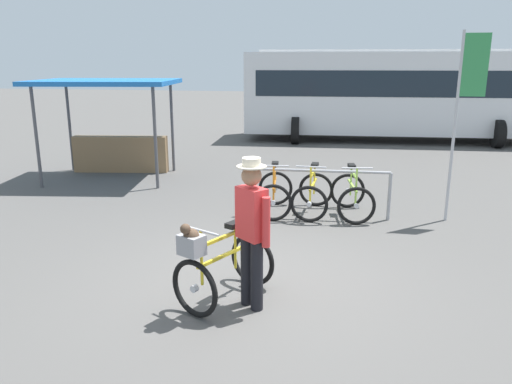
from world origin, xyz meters
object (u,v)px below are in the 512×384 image
Objects in this scene: person_with_featured_bike at (252,228)px; racked_bike_yellow at (313,195)px; banner_flag at (467,91)px; bus_distant at (392,90)px; racked_bike_lime at (352,196)px; featured_bicycle at (218,264)px; racked_bike_orange at (274,193)px; market_stall at (113,118)px.

racked_bike_yellow is at bearing 84.15° from person_with_featured_bike.
banner_flag is (2.46, 0.08, 1.86)m from racked_bike_yellow.
person_with_featured_bike is 13.27m from bus_distant.
featured_bicycle is (-1.47, -3.72, 0.12)m from racked_bike_lime.
bus_distant is at bearing 93.41° from banner_flag.
racked_bike_lime is 0.96× the size of featured_bicycle.
bus_distant is 3.17× the size of banner_flag.
featured_bicycle is at bearing -101.80° from racked_bike_yellow.
featured_bicycle is 0.61m from person_with_featured_bike.
racked_bike_orange is at bearing 88.90° from featured_bicycle.
racked_bike_orange and racked_bike_lime have the same top height.
market_stall is (-4.60, 5.95, 0.45)m from person_with_featured_bike.
featured_bicycle is at bearing -111.55° from racked_bike_lime.
racked_bike_yellow is 0.66× the size of person_with_featured_bike.
racked_bike_orange is 0.70m from racked_bike_yellow.
market_stall is 1.07× the size of banner_flag.
racked_bike_lime is (1.40, 0.08, 0.00)m from racked_bike_orange.
racked_bike_orange is 1.40m from racked_bike_lime.
racked_bike_orange is 0.12× the size of bus_distant.
person_with_featured_bike is 0.17× the size of bus_distant.
person_with_featured_bike is at bearing -84.94° from racked_bike_orange.
market_stall reaches higher than racked_bike_yellow.
market_stall is at bearing 155.43° from racked_bike_yellow.
bus_distant is at bearing 74.50° from racked_bike_orange.
person_with_featured_bike is at bearing -52.30° from market_stall.
market_stall reaches higher than person_with_featured_bike.
racked_bike_lime is 6.19m from market_stall.
banner_flag is at bearing -86.59° from bus_distant.
bus_distant is (1.91, 9.37, 1.37)m from racked_bike_yellow.
featured_bicycle is (-0.07, -3.64, 0.12)m from racked_bike_orange.
featured_bicycle is at bearing -101.60° from bus_distant.
racked_bike_yellow is at bearing 3.13° from racked_bike_orange.
person_with_featured_bike is at bearing -127.07° from banner_flag.
market_stall is at bearing -134.16° from bus_distant.
racked_bike_orange is 3.67m from banner_flag.
racked_bike_lime is 2.57m from banner_flag.
racked_bike_lime is 4.00m from featured_bicycle.
bus_distant is 2.97× the size of market_stall.
banner_flag is at bearing -16.42° from market_stall.
featured_bicycle reaches higher than racked_bike_lime.
bus_distant is at bearing 78.40° from featured_bicycle.
market_stall is (-4.21, 5.96, 0.91)m from featured_bicycle.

